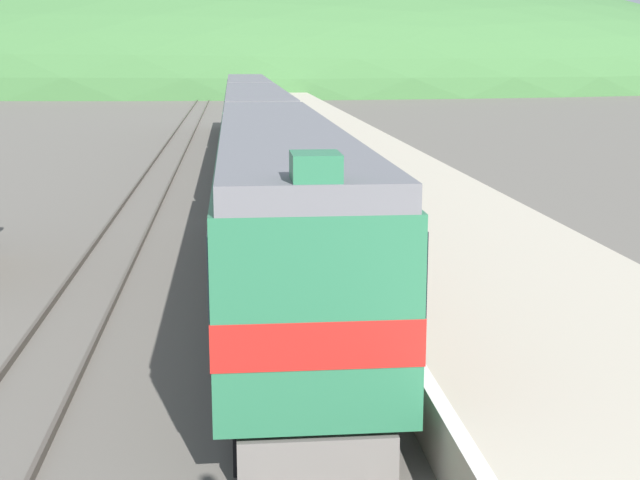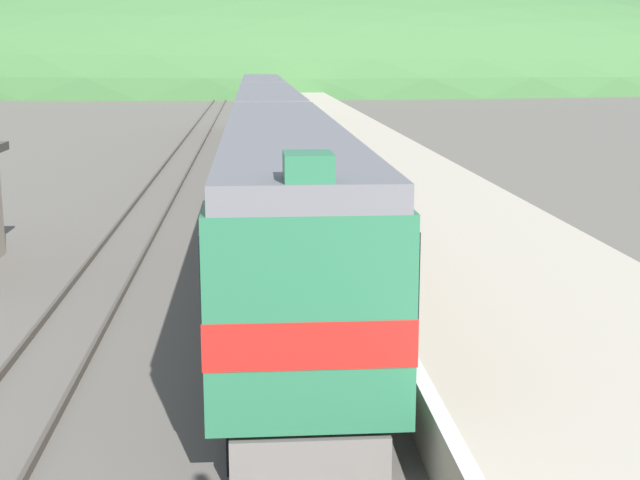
{
  "view_description": "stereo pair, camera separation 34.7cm",
  "coord_description": "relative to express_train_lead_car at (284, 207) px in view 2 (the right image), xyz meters",
  "views": [
    {
      "loc": [
        -1.06,
        4.53,
        5.83
      ],
      "look_at": [
        0.49,
        20.41,
        2.48
      ],
      "focal_mm": 50.0,
      "sensor_mm": 36.0,
      "label": 1
    },
    {
      "loc": [
        -0.72,
        4.5,
        5.83
      ],
      "look_at": [
        0.49,
        20.41,
        2.48
      ],
      "focal_mm": 50.0,
      "sensor_mm": 36.0,
      "label": 2
    }
  ],
  "objects": [
    {
      "name": "express_train_lead_car",
      "position": [
        0.0,
        0.0,
        0.0
      ],
      "size": [
        2.85,
        19.55,
        4.57
      ],
      "color": "black",
      "rests_on": "ground"
    },
    {
      "name": "track_main",
      "position": [
        0.0,
        44.94,
        -2.22
      ],
      "size": [
        1.52,
        180.0,
        0.16
      ],
      "color": "#4C443D",
      "rests_on": "ground"
    },
    {
      "name": "carriage_third",
      "position": [
        0.0,
        41.77,
        -0.01
      ],
      "size": [
        2.84,
        20.0,
        4.21
      ],
      "color": "black",
      "rests_on": "ground"
    },
    {
      "name": "distant_hills",
      "position": [
        0.0,
        135.88,
        -2.3
      ],
      "size": [
        191.58,
        86.21,
        41.05
      ],
      "color": "#3D6B38",
      "rests_on": "ground"
    },
    {
      "name": "platform",
      "position": [
        5.04,
        24.94,
        -1.81
      ],
      "size": [
        6.72,
        140.0,
        0.99
      ],
      "color": "#B2A893",
      "rests_on": "ground"
    },
    {
      "name": "carriage_second",
      "position": [
        0.0,
        20.89,
        -0.01
      ],
      "size": [
        2.84,
        20.0,
        4.21
      ],
      "color": "black",
      "rests_on": "ground"
    },
    {
      "name": "track_siding",
      "position": [
        -4.66,
        44.94,
        -2.22
      ],
      "size": [
        1.52,
        180.0,
        0.16
      ],
      "color": "#4C443D",
      "rests_on": "ground"
    }
  ]
}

